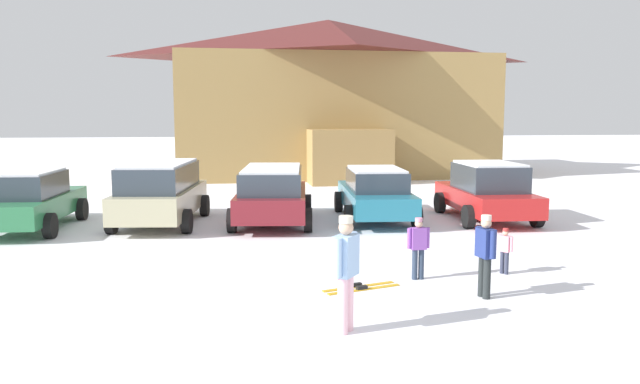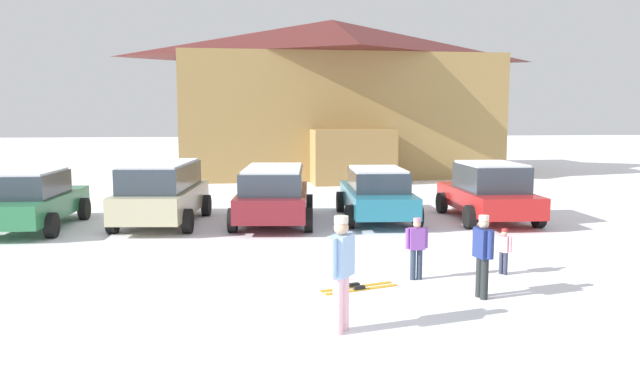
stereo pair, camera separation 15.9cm
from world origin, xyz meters
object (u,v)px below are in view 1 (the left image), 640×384
Objects in this scene: parked_beige_suv at (161,191)px; ski_lodge at (328,96)px; skier_child_in_pink_snowsuit at (505,248)px; parked_red_sedan at (487,191)px; pair_of_skis at (361,287)px; parked_green_coupe at (28,200)px; parked_teal_hatchback at (375,193)px; skier_teen_in_navy_coat at (485,251)px; parked_maroon_van at (273,193)px; skier_adult_in_blue_parka at (346,267)px; skier_child_in_purple_jacket at (418,245)px.

ski_lodge is at bearing 65.41° from parked_beige_suv.
ski_lodge is 18.00× the size of skier_child_in_pink_snowsuit.
parked_red_sedan is 8.36m from pair_of_skis.
parked_green_coupe is 0.95× the size of parked_beige_suv.
parked_teal_hatchback reaches higher than skier_child_in_pink_snowsuit.
parked_beige_suv is 6.11m from parked_teal_hatchback.
parked_maroon_van is at bearing 112.28° from skier_teen_in_navy_coat.
pair_of_skis is at bearing -104.41° from parked_teal_hatchback.
skier_adult_in_blue_parka is at bearing -122.87° from parked_red_sedan.
skier_adult_in_blue_parka reaches higher than skier_child_in_pink_snowsuit.
pair_of_skis is at bearing -80.25° from parked_maroon_van.
parked_beige_suv is 0.98× the size of parked_teal_hatchback.
parked_maroon_van is 6.79m from skier_child_in_purple_jacket.
skier_teen_in_navy_coat is at bearing 27.52° from skier_adult_in_blue_parka.
skier_child_in_pink_snowsuit is at bearing 12.60° from pair_of_skis.
skier_teen_in_navy_coat is (-1.00, -1.45, 0.29)m from skier_child_in_pink_snowsuit.
pair_of_skis is (1.18, -6.85, -0.85)m from parked_maroon_van.
parked_maroon_van is 8.26m from skier_teen_in_navy_coat.
parked_red_sedan is 4.97× the size of skier_child_in_pink_snowsuit.
parked_beige_suv is 5.28× the size of skier_child_in_pink_snowsuit.
parked_red_sedan is at bearing -2.86° from parked_beige_suv.
skier_teen_in_navy_coat reaches higher than pair_of_skis.
skier_adult_in_blue_parka is (-2.48, -9.27, 0.16)m from parked_teal_hatchback.
parked_green_coupe is 2.68× the size of skier_adult_in_blue_parka.
parked_teal_hatchback is 5.37× the size of skier_child_in_pink_snowsuit.
parked_beige_suv reaches higher than skier_teen_in_navy_coat.
ski_lodge is at bearing 82.37° from skier_adult_in_blue_parka.
skier_teen_in_navy_coat is at bearing -112.48° from parked_red_sedan.
skier_child_in_pink_snowsuit is at bearing -41.68° from parked_beige_suv.
skier_child_in_purple_jacket is at bearing -35.20° from parked_green_coupe.
parked_teal_hatchback is at bearing 90.89° from skier_teen_in_navy_coat.
parked_red_sedan reaches higher than parked_green_coupe.
parked_teal_hatchback is 3.41× the size of skier_teen_in_navy_coat.
parked_green_coupe is 3.18× the size of skier_teen_in_navy_coat.
parked_green_coupe is 10.26m from pair_of_skis.
parked_beige_suv is at bearing 129.55° from skier_child_in_purple_jacket.
skier_teen_in_navy_coat is 2.25m from pair_of_skis.
skier_adult_in_blue_parka is 2.93m from skier_teen_in_navy_coat.
skier_child_in_purple_jacket is at bearing -122.04° from parked_red_sedan.
parked_red_sedan reaches higher than skier_adult_in_blue_parka.
skier_child_in_pink_snowsuit is (4.13, -6.19, -0.37)m from parked_maroon_van.
parked_teal_hatchback is (9.52, 0.39, -0.02)m from parked_green_coupe.
parked_maroon_van reaches higher than pair_of_skis.
pair_of_skis is (-1.95, 0.79, -0.77)m from skier_teen_in_navy_coat.
ski_lodge is 3.59× the size of parked_green_coupe.
parked_red_sedan reaches higher than pair_of_skis.
parked_maroon_van is 3.31× the size of skier_teen_in_navy_coat.
ski_lodge is 16.00m from parked_red_sedan.
parked_green_coupe is 11.34m from skier_adult_in_blue_parka.
parked_teal_hatchback is at bearing 171.08° from parked_red_sedan.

